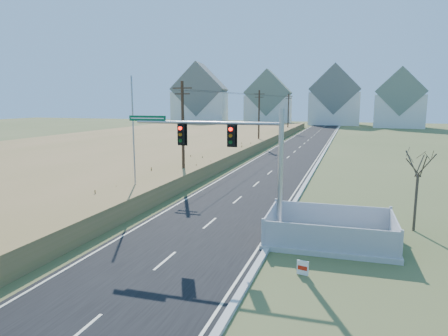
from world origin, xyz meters
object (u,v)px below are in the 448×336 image
(open_sign, at_px, (303,268))
(fence_enclosure, at_px, (329,237))
(flagpole, at_px, (134,153))
(bare_tree, at_px, (419,162))
(traffic_signal_mast, at_px, (245,160))

(open_sign, bearing_deg, fence_enclosure, 91.34)
(flagpole, relative_size, bare_tree, 1.84)
(flagpole, bearing_deg, bare_tree, -3.17)
(traffic_signal_mast, distance_m, bare_tree, 9.81)
(open_sign, bearing_deg, flagpole, 157.71)
(open_sign, relative_size, bare_tree, 0.13)
(traffic_signal_mast, relative_size, bare_tree, 1.78)
(open_sign, xyz_separation_m, flagpole, (-13.16, 8.92, 3.27))
(fence_enclosure, bearing_deg, open_sign, -102.33)
(open_sign, height_order, bare_tree, bare_tree)
(traffic_signal_mast, distance_m, open_sign, 6.39)
(flagpole, bearing_deg, open_sign, -34.12)
(traffic_signal_mast, relative_size, open_sign, 13.96)
(fence_enclosure, relative_size, bare_tree, 1.37)
(traffic_signal_mast, height_order, flagpole, flagpole)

